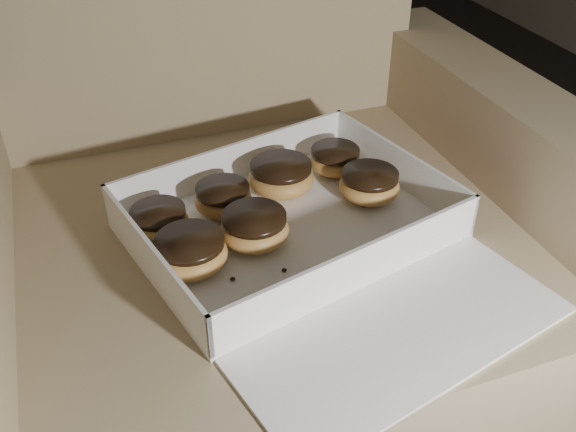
% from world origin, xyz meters
% --- Properties ---
extents(armchair, '(0.97, 0.82, 1.01)m').
position_xyz_m(armchair, '(0.21, 0.08, 0.32)').
color(armchair, tan).
rests_on(armchair, floor).
extents(bakery_box, '(0.53, 0.59, 0.07)m').
position_xyz_m(bakery_box, '(0.25, -0.06, 0.47)').
color(bakery_box, white).
rests_on(bakery_box, armchair).
extents(donut_a, '(0.10, 0.10, 0.05)m').
position_xyz_m(donut_a, '(0.25, 0.08, 0.49)').
color(donut_a, '#BF8042').
rests_on(donut_a, bakery_box).
extents(donut_b, '(0.09, 0.09, 0.04)m').
position_xyz_m(donut_b, '(0.36, 0.10, 0.48)').
color(donut_b, '#BF8042').
rests_on(donut_b, bakery_box).
extents(donut_c, '(0.09, 0.09, 0.04)m').
position_xyz_m(donut_c, '(0.05, 0.03, 0.48)').
color(donut_c, '#BF8042').
rests_on(donut_c, bakery_box).
extents(donut_d, '(0.10, 0.10, 0.05)m').
position_xyz_m(donut_d, '(0.17, -0.03, 0.49)').
color(donut_d, '#BF8042').
rests_on(donut_d, bakery_box).
extents(donut_e, '(0.09, 0.09, 0.04)m').
position_xyz_m(donut_e, '(0.15, 0.06, 0.48)').
color(donut_e, '#BF8042').
rests_on(donut_e, bakery_box).
extents(donut_f, '(0.10, 0.10, 0.05)m').
position_xyz_m(donut_f, '(0.08, -0.06, 0.49)').
color(donut_f, '#BF8042').
rests_on(donut_f, bakery_box).
extents(donut_g, '(0.09, 0.09, 0.05)m').
position_xyz_m(donut_g, '(0.38, 0.01, 0.49)').
color(donut_g, '#BF8042').
rests_on(donut_g, bakery_box).
extents(crumb_a, '(0.01, 0.01, 0.00)m').
position_xyz_m(crumb_a, '(0.44, -0.09, 0.46)').
color(crumb_a, black).
rests_on(crumb_a, bakery_box).
extents(crumb_b, '(0.01, 0.01, 0.00)m').
position_xyz_m(crumb_b, '(0.22, -0.16, 0.46)').
color(crumb_b, black).
rests_on(crumb_b, bakery_box).
extents(crumb_c, '(0.01, 0.01, 0.00)m').
position_xyz_m(crumb_c, '(0.36, -0.01, 0.46)').
color(crumb_c, black).
rests_on(crumb_c, bakery_box).
extents(crumb_d, '(0.01, 0.01, 0.00)m').
position_xyz_m(crumb_d, '(0.12, -0.10, 0.46)').
color(crumb_d, black).
rests_on(crumb_d, bakery_box).
extents(crumb_e, '(0.01, 0.01, 0.00)m').
position_xyz_m(crumb_e, '(0.19, -0.11, 0.46)').
color(crumb_e, black).
rests_on(crumb_e, bakery_box).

